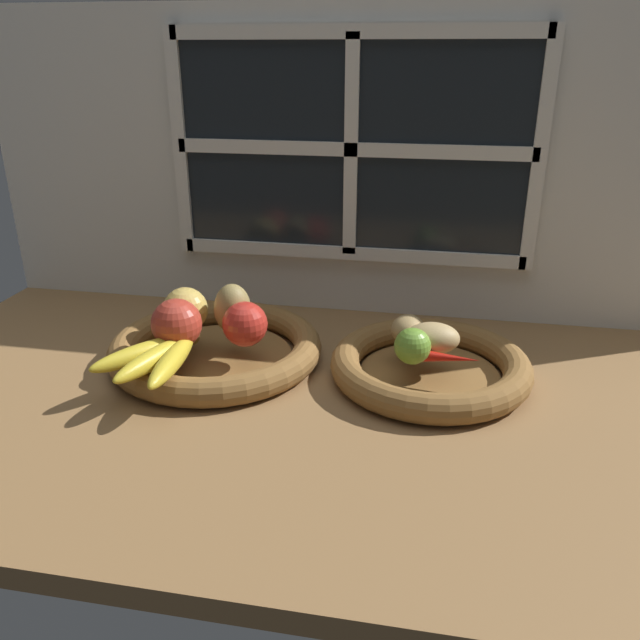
{
  "coord_description": "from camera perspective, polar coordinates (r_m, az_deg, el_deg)",
  "views": [
    {
      "loc": [
        15.91,
        -86.98,
        47.08
      ],
      "look_at": [
        -0.93,
        2.65,
        8.53
      ],
      "focal_mm": 35.85,
      "sensor_mm": 36.0,
      "label": 1
    }
  ],
  "objects": [
    {
      "name": "potato_oblong",
      "position": [
        1.01,
        7.84,
        -0.81
      ],
      "size": [
        6.65,
        7.23,
        4.5
      ],
      "primitive_type": "ellipsoid",
      "rotation": [
        0.0,
        0.0,
        1.29
      ],
      "color": "#A38451",
      "rests_on": "fruit_bowl_right"
    },
    {
      "name": "apple_golden_left",
      "position": [
        1.06,
        -11.92,
        0.92
      ],
      "size": [
        7.32,
        7.32,
        7.32
      ],
      "primitive_type": "sphere",
      "color": "#DBB756",
      "rests_on": "fruit_bowl_left"
    },
    {
      "name": "lime_near",
      "position": [
        0.94,
        8.25,
        -2.32
      ],
      "size": [
        5.43,
        5.43,
        5.43
      ],
      "primitive_type": "sphere",
      "color": "#6B9E33",
      "rests_on": "fruit_bowl_right"
    },
    {
      "name": "banana_bunch_front",
      "position": [
        0.96,
        -14.26,
        -3.15
      ],
      "size": [
        13.2,
        18.04,
        2.98
      ],
      "color": "gold",
      "rests_on": "fruit_bowl_left"
    },
    {
      "name": "fruit_bowl_right",
      "position": [
        1.0,
        9.79,
        -4.1
      ],
      "size": [
        30.87,
        30.87,
        4.53
      ],
      "color": "brown",
      "rests_on": "ground_plane"
    },
    {
      "name": "chili_pepper",
      "position": [
        0.95,
        11.05,
        -3.3
      ],
      "size": [
        10.21,
        2.5,
        2.24
      ],
      "primitive_type": "cone",
      "rotation": [
        0.0,
        1.57,
        -0.02
      ],
      "color": "red",
      "rests_on": "fruit_bowl_right"
    },
    {
      "name": "apple_red_right",
      "position": [
        0.99,
        -6.7,
        -0.35
      ],
      "size": [
        7.05,
        7.05,
        7.05
      ],
      "primitive_type": "sphere",
      "color": "red",
      "rests_on": "fruit_bowl_left"
    },
    {
      "name": "ground_plane",
      "position": [
        1.01,
        0.24,
        -5.87
      ],
      "size": [
        140.0,
        90.0,
        3.0
      ],
      "primitive_type": "cube",
      "color": "olive"
    },
    {
      "name": "fruit_bowl_left",
      "position": [
        1.06,
        -9.25,
        -2.54
      ],
      "size": [
        34.59,
        34.59,
        4.53
      ],
      "color": "brown",
      "rests_on": "ground_plane"
    },
    {
      "name": "potato_large",
      "position": [
        0.98,
        9.98,
        -1.6
      ],
      "size": [
        8.92,
        6.71,
        4.75
      ],
      "primitive_type": "ellipsoid",
      "rotation": [
        0.0,
        0.0,
        3.25
      ],
      "color": "tan",
      "rests_on": "fruit_bowl_right"
    },
    {
      "name": "back_wall",
      "position": [
        1.19,
        2.93,
        13.64
      ],
      "size": [
        140.0,
        4.6,
        55.0
      ],
      "color": "silver",
      "rests_on": "ground_plane"
    },
    {
      "name": "apple_red_front",
      "position": [
        1.0,
        -12.68,
        -0.32
      ],
      "size": [
        7.8,
        7.8,
        7.8
      ],
      "primitive_type": "sphere",
      "color": "#B73828",
      "rests_on": "fruit_bowl_left"
    },
    {
      "name": "pear_brown",
      "position": [
        1.04,
        -7.81,
        0.99
      ],
      "size": [
        6.83,
        7.01,
        8.32
      ],
      "primitive_type": "ellipsoid",
      "rotation": [
        0.0,
        0.0,
        1.41
      ],
      "color": "olive",
      "rests_on": "fruit_bowl_left"
    }
  ]
}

